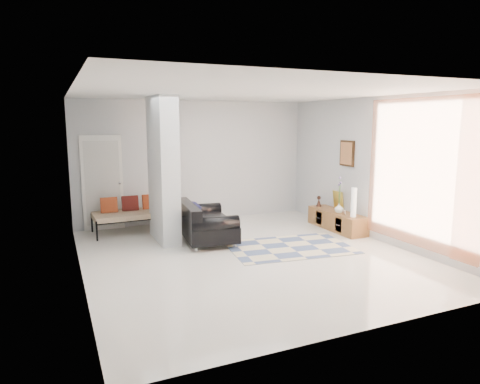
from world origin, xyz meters
name	(u,v)px	position (x,y,z in m)	size (l,w,h in m)	color
floor	(249,255)	(0.00, 0.00, 0.00)	(6.00, 6.00, 0.00)	silver
ceiling	(250,92)	(0.00, 0.00, 2.80)	(6.00, 6.00, 0.00)	white
wall_back	(195,161)	(0.00, 3.00, 1.40)	(6.00, 6.00, 0.00)	silver
wall_front	(368,209)	(0.00, -3.00, 1.40)	(6.00, 6.00, 0.00)	silver
wall_left	(77,186)	(-2.75, 0.00, 1.40)	(6.00, 6.00, 0.00)	silver
wall_right	(377,169)	(2.75, 0.00, 1.40)	(6.00, 6.00, 0.00)	silver
partition_column	(163,170)	(-1.10, 1.60, 1.40)	(0.35, 1.20, 2.80)	silver
hallway_door	(102,183)	(-2.10, 2.96, 1.02)	(0.85, 0.06, 2.04)	white
curtain	(420,173)	(2.67, -1.15, 1.45)	(2.55, 2.55, 0.00)	#DB6C39
wall_art	(347,153)	(2.72, 0.90, 1.65)	(0.04, 0.45, 0.55)	#311D0D
media_console	(337,220)	(2.52, 0.90, 0.21)	(0.45, 1.59, 0.80)	brown
loveseat	(204,223)	(-0.41, 1.21, 0.36)	(1.07, 1.65, 0.76)	silver
daybed	(138,212)	(-1.45, 2.47, 0.41)	(1.93, 0.88, 0.77)	black
area_rug	(290,247)	(0.90, 0.13, 0.01)	(2.24, 1.49, 0.01)	beige
cylinder_lamp	(354,202)	(2.50, 0.34, 0.70)	(0.11, 0.11, 0.59)	white
bronze_figurine	(319,201)	(2.47, 1.53, 0.52)	(0.12, 0.12, 0.24)	#331E16
vase	(339,208)	(2.47, 0.78, 0.50)	(0.19, 0.19, 0.20)	white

